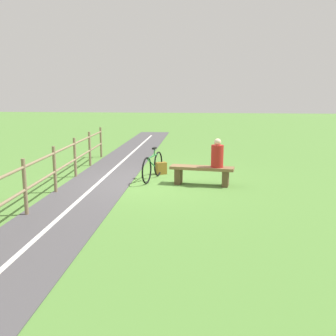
{
  "coord_description": "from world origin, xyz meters",
  "views": [
    {
      "loc": [
        -1.78,
        10.4,
        2.45
      ],
      "look_at": [
        -0.82,
        2.08,
        0.81
      ],
      "focal_mm": 40.57,
      "sensor_mm": 36.0,
      "label": 1
    }
  ],
  "objects_px": {
    "person_seated": "(217,155)",
    "bicycle": "(153,166)",
    "backpack": "(161,168)",
    "bench": "(202,172)"
  },
  "relations": [
    {
      "from": "person_seated",
      "to": "backpack",
      "type": "bearing_deg",
      "value": -30.64
    },
    {
      "from": "backpack",
      "to": "bench",
      "type": "bearing_deg",
      "value": 135.48
    },
    {
      "from": "person_seated",
      "to": "bench",
      "type": "bearing_deg",
      "value": 0.0
    },
    {
      "from": "person_seated",
      "to": "backpack",
      "type": "distance_m",
      "value": 2.26
    },
    {
      "from": "bicycle",
      "to": "backpack",
      "type": "xyz_separation_m",
      "value": [
        -0.13,
        -0.81,
        -0.21
      ]
    },
    {
      "from": "bicycle",
      "to": "backpack",
      "type": "distance_m",
      "value": 0.84
    },
    {
      "from": "person_seated",
      "to": "bicycle",
      "type": "distance_m",
      "value": 1.96
    },
    {
      "from": "bench",
      "to": "bicycle",
      "type": "height_order",
      "value": "bicycle"
    },
    {
      "from": "person_seated",
      "to": "bicycle",
      "type": "bearing_deg",
      "value": -8.61
    },
    {
      "from": "bicycle",
      "to": "backpack",
      "type": "height_order",
      "value": "bicycle"
    }
  ]
}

